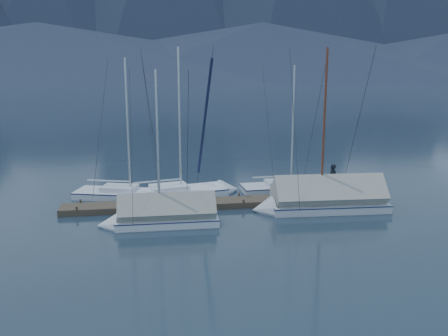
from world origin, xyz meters
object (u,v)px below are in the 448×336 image
at_px(sailboat_covered_near, 318,202).
at_px(sailboat_open_mid, 189,193).
at_px(sailboat_open_left, 138,196).
at_px(sailboat_covered_far, 157,217).
at_px(sailboat_open_right, 298,188).
at_px(person, 333,179).

bearing_deg(sailboat_covered_near, sailboat_open_mid, 148.99).
xyz_separation_m(sailboat_open_left, sailboat_covered_far, (1.06, -5.11, 0.25)).
distance_m(sailboat_open_left, sailboat_open_mid, 3.07).
distance_m(sailboat_open_right, person, 2.89).
distance_m(sailboat_open_mid, person, 8.73).
bearing_deg(sailboat_open_mid, sailboat_covered_near, -31.01).
xyz_separation_m(sailboat_open_left, sailboat_covered_near, (9.85, -3.93, 0.32)).
xyz_separation_m(sailboat_open_left, sailboat_open_right, (10.06, 0.41, -0.01)).
distance_m(sailboat_open_mid, sailboat_open_right, 7.00).
height_order(sailboat_covered_far, person, sailboat_covered_far).
xyz_separation_m(sailboat_open_right, person, (1.44, -2.27, 1.07)).
xyz_separation_m(sailboat_covered_far, person, (10.45, 3.25, 0.82)).
height_order(sailboat_open_left, sailboat_open_mid, sailboat_open_mid).
xyz_separation_m(sailboat_open_right, sailboat_covered_near, (-0.22, -4.34, 0.33)).
distance_m(sailboat_open_left, sailboat_covered_near, 10.61).
height_order(sailboat_open_left, sailboat_covered_near, sailboat_covered_near).
distance_m(sailboat_open_left, sailboat_covered_far, 5.22).
bearing_deg(sailboat_open_mid, person, -13.34).
bearing_deg(sailboat_open_left, person, -9.15).
bearing_deg(sailboat_covered_far, sailboat_open_right, 31.50).
height_order(sailboat_open_left, person, sailboat_open_left).
bearing_deg(sailboat_open_left, sailboat_covered_far, -78.32).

